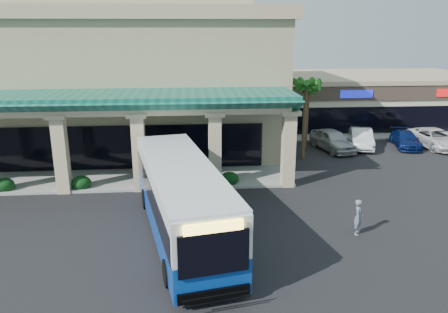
{
  "coord_description": "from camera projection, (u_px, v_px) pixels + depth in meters",
  "views": [
    {
      "loc": [
        -0.06,
        -19.98,
        9.43
      ],
      "look_at": [
        2.0,
        4.49,
        2.2
      ],
      "focal_mm": 35.0,
      "sensor_mm": 36.0,
      "label": 1
    }
  ],
  "objects": [
    {
      "name": "ground",
      "position": [
        192.0,
        225.0,
        21.77
      ],
      "size": [
        110.0,
        110.0,
        0.0
      ],
      "primitive_type": "plane",
      "color": "black"
    },
    {
      "name": "car_red",
      "position": [
        405.0,
        139.0,
        35.92
      ],
      "size": [
        2.64,
        4.7,
        1.29
      ],
      "primitive_type": "imported",
      "rotation": [
        0.0,
        0.0,
        -0.2
      ],
      "color": "#08184F",
      "rests_on": "ground"
    },
    {
      "name": "car_gray",
      "position": [
        435.0,
        138.0,
        35.8
      ],
      "size": [
        3.02,
        5.66,
        1.51
      ],
      "primitive_type": "imported",
      "rotation": [
        0.0,
        0.0,
        0.1
      ],
      "color": "white",
      "rests_on": "ground"
    },
    {
      "name": "arcade",
      "position": [
        59.0,
        140.0,
        26.83
      ],
      "size": [
        30.0,
        6.2,
        5.7
      ],
      "primitive_type": null,
      "color": "#0E5648",
      "rests_on": "ground"
    },
    {
      "name": "broadleaf_tree",
      "position": [
        271.0,
        108.0,
        39.86
      ],
      "size": [
        2.6,
        2.6,
        4.81
      ],
      "primitive_type": null,
      "color": "black",
      "rests_on": "ground"
    },
    {
      "name": "palm_0",
      "position": [
        305.0,
        115.0,
        32.04
      ],
      "size": [
        2.4,
        2.4,
        6.6
      ],
      "primitive_type": null,
      "color": "#1F6019",
      "rests_on": "ground"
    },
    {
      "name": "pedestrian",
      "position": [
        358.0,
        217.0,
        20.6
      ],
      "size": [
        0.67,
        0.75,
        1.73
      ],
      "primitive_type": "imported",
      "rotation": [
        0.0,
        0.0,
        1.05
      ],
      "color": "slate",
      "rests_on": "ground"
    },
    {
      "name": "transit_bus",
      "position": [
        181.0,
        200.0,
        20.28
      ],
      "size": [
        5.29,
        12.85,
        3.5
      ],
      "primitive_type": null,
      "rotation": [
        0.0,
        0.0,
        0.2
      ],
      "color": "#0D3DA3",
      "rests_on": "ground"
    },
    {
      "name": "car_white",
      "position": [
        361.0,
        138.0,
        35.71
      ],
      "size": [
        2.83,
        4.98,
        1.55
      ],
      "primitive_type": "imported",
      "rotation": [
        0.0,
        0.0,
        -0.27
      ],
      "color": "white",
      "rests_on": "ground"
    },
    {
      "name": "palm_1",
      "position": [
        307.0,
        113.0,
        35.1
      ],
      "size": [
        2.4,
        2.4,
        5.8
      ],
      "primitive_type": null,
      "color": "#1F6019",
      "rests_on": "ground"
    },
    {
      "name": "main_building",
      "position": [
        87.0,
        77.0,
        34.82
      ],
      "size": [
        30.8,
        14.8,
        11.35
      ],
      "primitive_type": null,
      "color": "tan",
      "rests_on": "ground"
    },
    {
      "name": "strip_mall",
      "position": [
        361.0,
        98.0,
        45.46
      ],
      "size": [
        22.5,
        12.5,
        4.9
      ],
      "primitive_type": null,
      "color": "beige",
      "rests_on": "ground"
    },
    {
      "name": "car_silver",
      "position": [
        332.0,
        140.0,
        34.95
      ],
      "size": [
        2.96,
        5.22,
        1.68
      ],
      "primitive_type": "imported",
      "rotation": [
        0.0,
        0.0,
        0.21
      ],
      "color": "#B2B2B2",
      "rests_on": "ground"
    }
  ]
}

